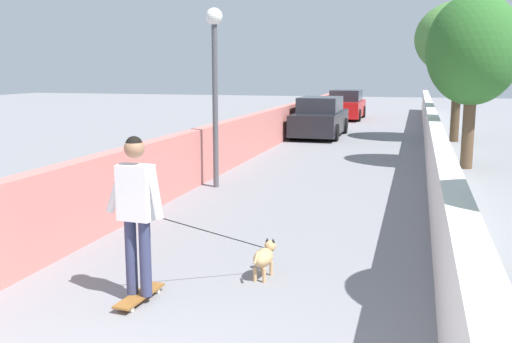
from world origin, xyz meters
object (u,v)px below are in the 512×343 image
object	(u,v)px
tree_right_far	(460,39)
car_near	(320,118)
lamp_post	(215,64)
person_skateboarder	(136,203)
skateboard	(140,296)
dog	(264,256)
car_far	(346,106)
tree_right_near	(473,51)

from	to	relation	value
tree_right_far	car_near	size ratio (longest dim) A/B	1.15
lamp_post	car_near	world-z (taller)	lamp_post
tree_right_far	person_skateboarder	size ratio (longest dim) A/B	2.79
skateboard	person_skateboarder	size ratio (longest dim) A/B	0.45
dog	car_far	size ratio (longest dim) A/B	0.35
skateboard	dog	world-z (taller)	dog
tree_right_far	skateboard	world-z (taller)	tree_right_far
tree_right_near	lamp_post	size ratio (longest dim) A/B	1.16
car_far	person_skateboarder	bearing A→B (deg)	-178.34
dog	car_far	world-z (taller)	car_far
tree_right_near	car_far	distance (m)	15.67
lamp_post	dog	distance (m)	6.22
dog	car_near	world-z (taller)	car_near
tree_right_far	tree_right_near	bearing A→B (deg)	179.80
person_skateboarder	car_far	distance (m)	25.09
tree_right_far	skateboard	size ratio (longest dim) A/B	6.14
tree_right_near	person_skateboarder	size ratio (longest dim) A/B	2.52
car_far	dog	bearing A→B (deg)	-175.53
tree_right_near	dog	xyz separation A→B (m)	(-9.29, 3.08, -2.79)
dog	tree_right_far	bearing A→B (deg)	-11.46
car_near	lamp_post	bearing A→B (deg)	176.70
car_far	tree_right_near	bearing A→B (deg)	-161.35
tree_right_far	car_near	xyz separation A→B (m)	(0.29, 4.97, -2.94)
dog	car_near	distance (m)	15.69
tree_right_far	person_skateboarder	distance (m)	17.13
tree_right_near	skateboard	bearing A→B (deg)	157.89
tree_right_far	lamp_post	distance (m)	11.59
person_skateboarder	lamp_post	bearing A→B (deg)	11.92
tree_right_near	tree_right_far	world-z (taller)	tree_right_far
tree_right_near	lamp_post	bearing A→B (deg)	126.52
tree_right_far	lamp_post	xyz separation A→B (m)	(-10.11, 5.57, -0.97)
tree_right_near	person_skateboarder	distance (m)	11.39
car_far	tree_right_far	bearing A→B (deg)	-150.18
skateboard	car_near	bearing A→B (deg)	2.50
person_skateboarder	skateboard	bearing A→B (deg)	7.13
lamp_post	car_near	distance (m)	10.60
person_skateboarder	car_near	xyz separation A→B (m)	(16.69, 0.73, -0.42)
person_skateboarder	car_far	world-z (taller)	person_skateboarder
lamp_post	person_skateboarder	distance (m)	6.61
tree_right_near	person_skateboarder	bearing A→B (deg)	157.89
tree_right_near	tree_right_far	size ratio (longest dim) A/B	0.90
skateboard	lamp_post	bearing A→B (deg)	11.92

